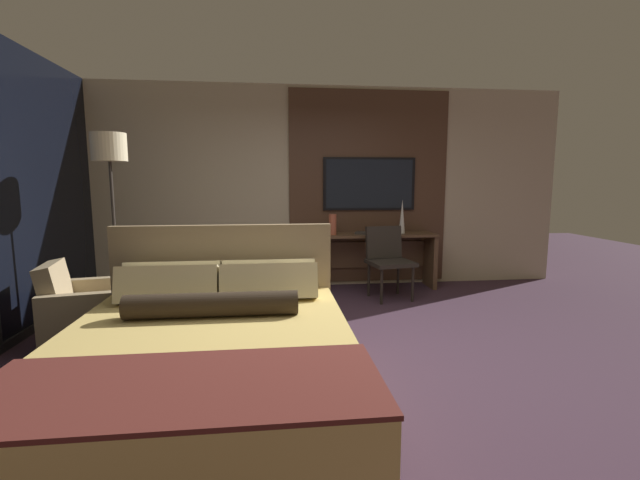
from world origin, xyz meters
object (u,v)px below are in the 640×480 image
armchair_by_window (87,315)px  floor_lamp (110,164)px  bed (209,360)px  tv (369,184)px  desk_chair (387,255)px  vase_tall (402,216)px  vase_short (333,224)px  book (364,233)px  desk (371,251)px

armchair_by_window → floor_lamp: 1.51m
bed → tv: size_ratio=1.70×
desk_chair → vase_tall: (0.33, 0.46, 0.46)m
vase_short → book: 0.45m
desk → vase_tall: size_ratio=3.75×
tv → book: bearing=-116.9°
tv → vase_tall: tv is taller
armchair_by_window → floor_lamp: floor_lamp is taller
desk → floor_lamp: size_ratio=0.89×
desk_chair → book: (-0.22, 0.43, 0.24)m
desk_chair → armchair_by_window: desk_chair is taller
desk_chair → book: 0.54m
desk → armchair_by_window: same height
bed → tv: 3.88m
tv → floor_lamp: (-2.99, -1.39, 0.21)m
desk → armchair_by_window: bearing=-150.6°
bed → book: size_ratio=8.60×
bed → desk: 3.56m
tv → floor_lamp: 3.31m
desk_chair → vase_tall: vase_tall is taller
book → vase_short: bearing=-177.4°
desk → vase_short: 0.69m
vase_tall → bed: bearing=-126.3°
bed → desk: bed is taller
vase_tall → vase_short: (-0.98, -0.05, -0.09)m
bed → vase_tall: (2.22, 3.02, 0.67)m
bed → vase_short: size_ratio=8.00×
tv → book: tv is taller
tv → desk_chair: 1.14m
armchair_by_window → vase_tall: (3.52, 1.69, 0.74)m
desk → desk_chair: desk_chair is taller
desk_chair → vase_short: bearing=138.0°
vase_tall → desk_chair: bearing=-125.3°
tv → vase_short: (-0.56, -0.28, -0.54)m
armchair_by_window → vase_short: bearing=-68.1°
bed → book: (1.67, 2.99, 0.46)m
vase_tall → armchair_by_window: bearing=-154.3°
vase_short → floor_lamp: bearing=-155.5°
bed → desk_chair: bed is taller
desk_chair → vase_short: vase_short is taller
bed → vase_short: bearing=67.3°
floor_lamp → desk_chair: bearing=12.8°
floor_lamp → vase_tall: floor_lamp is taller
desk → floor_lamp: (-2.99, -1.21, 1.15)m
floor_lamp → vase_tall: 3.66m
armchair_by_window → vase_tall: vase_tall is taller
desk → tv: (0.00, 0.18, 0.93)m
tv → book: size_ratio=5.05×
bed → desk: bearing=59.6°
vase_tall → vase_short: 0.98m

